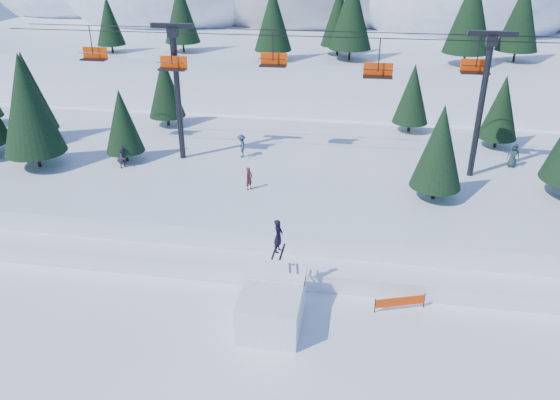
% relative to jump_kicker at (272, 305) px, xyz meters
% --- Properties ---
extents(ground, '(160.00, 160.00, 0.00)m').
position_rel_jump_kicker_xyz_m(ground, '(-1.07, -1.81, -1.18)').
color(ground, white).
rests_on(ground, ground).
extents(mid_shelf, '(70.00, 22.00, 2.50)m').
position_rel_jump_kicker_xyz_m(mid_shelf, '(-1.07, 16.19, 0.07)').
color(mid_shelf, white).
rests_on(mid_shelf, ground).
extents(berm, '(70.00, 6.00, 1.10)m').
position_rel_jump_kicker_xyz_m(berm, '(-1.07, 6.19, -0.63)').
color(berm, white).
rests_on(berm, ground).
extents(jump_kicker, '(3.09, 4.34, 5.39)m').
position_rel_jump_kicker_xyz_m(jump_kicker, '(0.00, 0.00, 0.00)').
color(jump_kicker, white).
rests_on(jump_kicker, ground).
extents(chairlift, '(46.00, 3.21, 10.28)m').
position_rel_jump_kicker_xyz_m(chairlift, '(0.85, 16.24, 8.14)').
color(chairlift, black).
rests_on(chairlift, mid_shelf).
extents(conifer_stand, '(63.50, 17.39, 9.09)m').
position_rel_jump_kicker_xyz_m(conifer_stand, '(0.89, 16.36, 5.71)').
color(conifer_stand, black).
rests_on(conifer_stand, mid_shelf).
extents(distant_skiers, '(30.03, 7.99, 1.87)m').
position_rel_jump_kicker_xyz_m(distant_skiers, '(-1.47, 16.07, 2.21)').
color(distant_skiers, '#332844').
rests_on(distant_skiers, mid_shelf).
extents(banner_near, '(2.70, 0.98, 0.90)m').
position_rel_jump_kicker_xyz_m(banner_near, '(6.62, 2.29, -0.64)').
color(banner_near, black).
rests_on(banner_near, ground).
extents(banner_far, '(2.67, 1.08, 0.90)m').
position_rel_jump_kicker_xyz_m(banner_far, '(6.97, 4.74, -0.64)').
color(banner_far, black).
rests_on(banner_far, ground).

